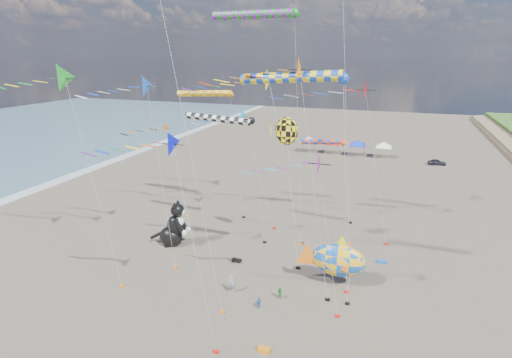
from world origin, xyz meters
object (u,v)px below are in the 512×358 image
object	(u,v)px
cat_inflatable	(172,223)
fish_inflatable	(338,260)
child_green	(280,293)
parked_car	(437,162)
child_blue	(259,303)
person_adult	(232,284)

from	to	relation	value
cat_inflatable	fish_inflatable	distance (m)	17.88
child_green	parked_car	bearing A→B (deg)	104.66
child_blue	parked_car	bearing A→B (deg)	14.13
parked_car	cat_inflatable	bearing A→B (deg)	140.20
cat_inflatable	child_blue	size ratio (longest dim) A/B	5.20
cat_inflatable	child_green	world-z (taller)	cat_inflatable
child_green	parked_car	size ratio (longest dim) A/B	0.34
person_adult	child_blue	size ratio (longest dim) A/B	1.67
person_adult	parked_car	bearing A→B (deg)	38.49
child_blue	parked_car	distance (m)	55.07
cat_inflatable	fish_inflatable	xyz separation A→B (m)	(17.77, -1.93, -0.07)
cat_inflatable	parked_car	world-z (taller)	cat_inflatable
child_blue	person_adult	bearing A→B (deg)	97.72
fish_inflatable	child_blue	distance (m)	8.02
child_blue	fish_inflatable	bearing A→B (deg)	-12.13
child_green	person_adult	bearing A→B (deg)	-142.18
fish_inflatable	child_blue	size ratio (longest dim) A/B	6.36
person_adult	child_blue	world-z (taller)	person_adult
child_green	fish_inflatable	bearing A→B (deg)	74.23
child_green	child_blue	xyz separation A→B (m)	(-1.25, -1.78, -0.04)
fish_inflatable	person_adult	size ratio (longest dim) A/B	3.81
parked_car	child_blue	bearing A→B (deg)	155.43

